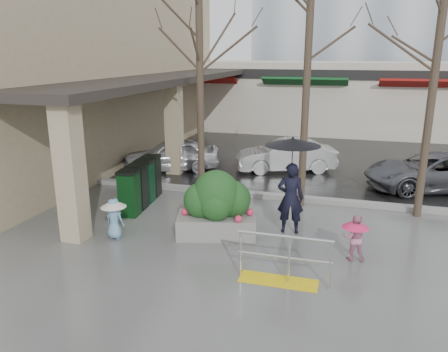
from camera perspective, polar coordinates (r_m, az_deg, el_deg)
The scene contains 20 objects.
ground at distance 10.50m, azimuth 1.07°, elevation -9.53°, with size 120.00×120.00×0.00m, color #51514F.
street_asphalt at distance 31.59m, azimuth 11.60°, elevation 7.27°, with size 120.00×36.00×0.01m, color black.
curb at distance 14.11m, azimuth 5.31°, elevation -2.54°, with size 120.00×0.30×0.15m, color gray.
near_building at distance 20.65m, azimuth -18.09°, elevation 13.65°, with size 6.00×18.00×8.00m, color tan.
canopy_slab at distance 18.66m, azimuth -6.94°, elevation 12.99°, with size 2.80×18.00×0.25m, color #2D2823.
pillar_front at distance 11.09m, azimuth -19.44°, elevation 0.56°, with size 0.55×0.55×3.50m, color tan.
pillar_back at distance 16.68m, azimuth -6.54°, elevation 6.21°, with size 0.55×0.55×3.50m, color tan.
storefront_row at distance 27.26m, azimuth 15.35°, elevation 9.99°, with size 34.00×6.74×4.00m.
handrail at distance 9.04m, azimuth 7.58°, elevation -11.44°, with size 1.90×0.50×1.03m.
tree_west at distance 13.54m, azimuth -3.24°, elevation 18.26°, with size 3.20×3.20×6.80m.
tree_midwest at distance 12.86m, azimuth 11.11°, elevation 18.81°, with size 3.20×3.20×7.00m.
tree_mideast at distance 12.94m, azimuth 26.30°, elevation 15.86°, with size 3.20×3.20×6.50m.
woman at distance 11.08m, azimuth 8.79°, elevation -0.10°, with size 1.40×1.40×2.52m.
child_pink at distance 10.21m, azimuth 16.71°, elevation -7.31°, with size 0.60×0.60×1.05m.
child_blue at distance 11.21m, azimuth -14.18°, elevation -4.83°, with size 0.64×0.64×1.05m.
planter at distance 10.97m, azimuth -0.93°, elevation -3.79°, with size 2.14×1.44×1.71m.
news_boxes at distance 13.45m, azimuth -10.78°, elevation -1.02°, with size 0.77×2.43×1.33m.
car_a at distance 17.33m, azimuth -6.91°, elevation 2.78°, with size 1.49×3.70×1.26m, color silver.
car_b at distance 17.25m, azimuth 8.10°, elevation 2.68°, with size 1.33×3.82×1.26m, color silver.
car_c at distance 16.34m, azimuth 25.75°, elevation 0.51°, with size 2.09×4.53×1.26m, color #595A60.
Camera 1 is at (2.45, -9.18, 4.48)m, focal length 35.00 mm.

